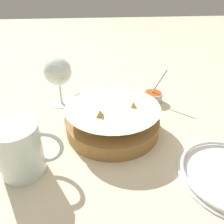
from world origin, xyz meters
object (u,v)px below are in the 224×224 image
Objects in this scene: food_basket at (112,120)px; beer_mug at (21,152)px; sauce_cup at (153,96)px; wine_glass at (58,73)px.

food_basket is 1.84× the size of beer_mug.
wine_glass reaches higher than sauce_cup.
food_basket is 2.23× the size of sauce_cup.
sauce_cup is 0.45m from beer_mug.
wine_glass is at bearing 176.74° from sauce_cup.
wine_glass is (-0.15, 0.17, 0.07)m from food_basket.
sauce_cup reaches higher than food_basket.
beer_mug is at bearing -99.84° from wine_glass.
sauce_cup is 0.82× the size of beer_mug.
beer_mug reaches higher than food_basket.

